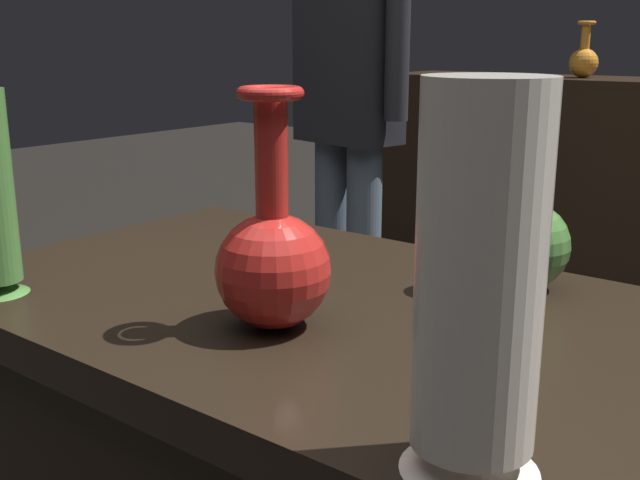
# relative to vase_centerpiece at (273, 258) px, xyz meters

# --- Properties ---
(vase_centerpiece) EXTENTS (0.14, 0.14, 0.28)m
(vase_centerpiece) POSITION_rel_vase_centerpiece_xyz_m (0.00, 0.00, 0.00)
(vase_centerpiece) COLOR red
(vase_centerpiece) RESTS_ON display_plinth
(vase_tall_behind) EXTENTS (0.11, 0.11, 0.31)m
(vase_tall_behind) POSITION_rel_vase_centerpiece_xyz_m (0.33, -0.14, 0.07)
(vase_tall_behind) COLOR silver
(vase_tall_behind) RESTS_ON display_plinth
(vase_left_accent) EXTENTS (0.12, 0.12, 0.24)m
(vase_left_accent) POSITION_rel_vase_centerpiece_xyz_m (0.17, 0.32, -0.01)
(vase_left_accent) COLOR #477A38
(vase_left_accent) RESTS_ON display_plinth
(shelf_vase_left) EXTENTS (0.11, 0.11, 0.21)m
(shelf_vase_left) POSITION_rel_vase_centerpiece_xyz_m (-0.47, 2.29, 0.17)
(shelf_vase_left) COLOR orange
(shelf_vase_left) RESTS_ON back_display_shelf
(visitor_near_left) EXTENTS (0.46, 0.24, 1.67)m
(visitor_near_left) POSITION_rel_vase_centerpiece_xyz_m (-0.82, 1.28, 0.10)
(visitor_near_left) COLOR slate
(visitor_near_left) RESTS_ON ground_plane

